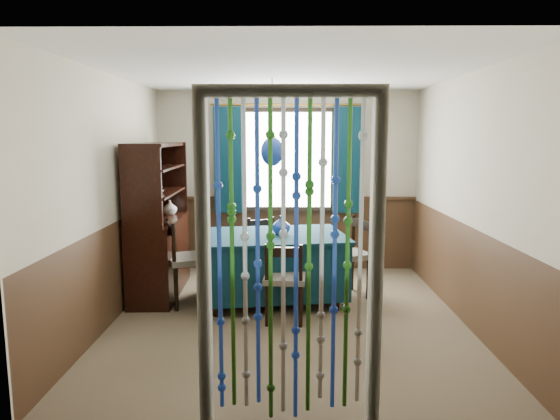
{
  "coord_description": "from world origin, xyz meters",
  "views": [
    {
      "loc": [
        -0.03,
        -4.98,
        1.87
      ],
      "look_at": [
        -0.09,
        0.42,
        1.08
      ],
      "focal_mm": 32.0,
      "sensor_mm": 36.0,
      "label": 1
    }
  ],
  "objects_px": {
    "chair_left": "(186,260)",
    "vase_sideboard": "(170,207)",
    "bowl_shelf": "(156,192)",
    "vase_table": "(281,226)",
    "dining_table": "(273,263)",
    "sideboard": "(159,243)",
    "pendant_lamp": "(272,151)",
    "chair_right": "(349,255)",
    "chair_near": "(285,279)",
    "chair_far": "(265,249)"
  },
  "relations": [
    {
      "from": "chair_left",
      "to": "vase_sideboard",
      "type": "bearing_deg",
      "value": -178.7
    },
    {
      "from": "chair_left",
      "to": "bowl_shelf",
      "type": "height_order",
      "value": "bowl_shelf"
    },
    {
      "from": "chair_left",
      "to": "vase_table",
      "type": "bearing_deg",
      "value": 73.25
    },
    {
      "from": "dining_table",
      "to": "sideboard",
      "type": "height_order",
      "value": "sideboard"
    },
    {
      "from": "sideboard",
      "to": "pendant_lamp",
      "type": "height_order",
      "value": "pendant_lamp"
    },
    {
      "from": "chair_right",
      "to": "vase_table",
      "type": "xyz_separation_m",
      "value": [
        -0.8,
        -0.2,
        0.38
      ]
    },
    {
      "from": "dining_table",
      "to": "vase_table",
      "type": "distance_m",
      "value": 0.44
    },
    {
      "from": "chair_near",
      "to": "chair_far",
      "type": "height_order",
      "value": "chair_near"
    },
    {
      "from": "chair_far",
      "to": "chair_right",
      "type": "height_order",
      "value": "chair_right"
    },
    {
      "from": "bowl_shelf",
      "to": "vase_sideboard",
      "type": "height_order",
      "value": "bowl_shelf"
    },
    {
      "from": "chair_near",
      "to": "vase_table",
      "type": "distance_m",
      "value": 0.79
    },
    {
      "from": "pendant_lamp",
      "to": "dining_table",
      "type": "bearing_deg",
      "value": 90.0
    },
    {
      "from": "chair_left",
      "to": "pendant_lamp",
      "type": "xyz_separation_m",
      "value": [
        0.96,
        0.11,
        1.2
      ]
    },
    {
      "from": "vase_table",
      "to": "bowl_shelf",
      "type": "height_order",
      "value": "bowl_shelf"
    },
    {
      "from": "chair_right",
      "to": "pendant_lamp",
      "type": "relative_size",
      "value": 0.98
    },
    {
      "from": "pendant_lamp",
      "to": "bowl_shelf",
      "type": "relative_size",
      "value": 4.99
    },
    {
      "from": "chair_near",
      "to": "vase_sideboard",
      "type": "relative_size",
      "value": 4.18
    },
    {
      "from": "chair_left",
      "to": "chair_right",
      "type": "xyz_separation_m",
      "value": [
        1.87,
        0.31,
        -0.01
      ]
    },
    {
      "from": "vase_table",
      "to": "chair_near",
      "type": "bearing_deg",
      "value": -86.5
    },
    {
      "from": "chair_near",
      "to": "sideboard",
      "type": "xyz_separation_m",
      "value": [
        -1.51,
        0.94,
        0.17
      ]
    },
    {
      "from": "dining_table",
      "to": "chair_far",
      "type": "xyz_separation_m",
      "value": [
        -0.12,
        0.75,
        -0.01
      ]
    },
    {
      "from": "chair_right",
      "to": "chair_near",
      "type": "bearing_deg",
      "value": 116.46
    },
    {
      "from": "dining_table",
      "to": "pendant_lamp",
      "type": "height_order",
      "value": "pendant_lamp"
    },
    {
      "from": "sideboard",
      "to": "vase_sideboard",
      "type": "xyz_separation_m",
      "value": [
        0.06,
        0.38,
        0.38
      ]
    },
    {
      "from": "pendant_lamp",
      "to": "vase_table",
      "type": "height_order",
      "value": "pendant_lamp"
    },
    {
      "from": "chair_near",
      "to": "pendant_lamp",
      "type": "xyz_separation_m",
      "value": [
        -0.14,
        0.66,
        1.27
      ]
    },
    {
      "from": "chair_far",
      "to": "pendant_lamp",
      "type": "distance_m",
      "value": 1.48
    },
    {
      "from": "dining_table",
      "to": "pendant_lamp",
      "type": "xyz_separation_m",
      "value": [
        0.0,
        -0.0,
        1.26
      ]
    },
    {
      "from": "chair_near",
      "to": "sideboard",
      "type": "bearing_deg",
      "value": 151.57
    },
    {
      "from": "chair_right",
      "to": "chair_far",
      "type": "bearing_deg",
      "value": 39.95
    },
    {
      "from": "dining_table",
      "to": "vase_sideboard",
      "type": "height_order",
      "value": "vase_sideboard"
    },
    {
      "from": "chair_left",
      "to": "vase_sideboard",
      "type": "relative_size",
      "value": 4.8
    },
    {
      "from": "dining_table",
      "to": "sideboard",
      "type": "distance_m",
      "value": 1.41
    },
    {
      "from": "chair_left",
      "to": "chair_far",
      "type": "bearing_deg",
      "value": 112.73
    },
    {
      "from": "vase_table",
      "to": "bowl_shelf",
      "type": "relative_size",
      "value": 1.02
    },
    {
      "from": "dining_table",
      "to": "chair_right",
      "type": "relative_size",
      "value": 1.9
    },
    {
      "from": "vase_sideboard",
      "to": "dining_table",
      "type": "bearing_deg",
      "value": -26.93
    },
    {
      "from": "vase_table",
      "to": "vase_sideboard",
      "type": "distance_m",
      "value": 1.56
    },
    {
      "from": "chair_left",
      "to": "chair_right",
      "type": "distance_m",
      "value": 1.89
    },
    {
      "from": "chair_far",
      "to": "vase_table",
      "type": "xyz_separation_m",
      "value": [
        0.22,
        -0.74,
        0.43
      ]
    },
    {
      "from": "chair_near",
      "to": "vase_sideboard",
      "type": "bearing_deg",
      "value": 141.14
    },
    {
      "from": "chair_left",
      "to": "sideboard",
      "type": "height_order",
      "value": "sideboard"
    },
    {
      "from": "chair_near",
      "to": "vase_sideboard",
      "type": "distance_m",
      "value": 2.04
    },
    {
      "from": "bowl_shelf",
      "to": "dining_table",
      "type": "bearing_deg",
      "value": -0.86
    },
    {
      "from": "chair_left",
      "to": "sideboard",
      "type": "bearing_deg",
      "value": -156.78
    },
    {
      "from": "chair_far",
      "to": "vase_table",
      "type": "bearing_deg",
      "value": 85.07
    },
    {
      "from": "dining_table",
      "to": "vase_sideboard",
      "type": "xyz_separation_m",
      "value": [
        -1.31,
        0.66,
        0.55
      ]
    },
    {
      "from": "pendant_lamp",
      "to": "vase_sideboard",
      "type": "height_order",
      "value": "pendant_lamp"
    },
    {
      "from": "chair_near",
      "to": "pendant_lamp",
      "type": "relative_size",
      "value": 0.88
    },
    {
      "from": "chair_near",
      "to": "vase_table",
      "type": "height_order",
      "value": "vase_table"
    }
  ]
}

